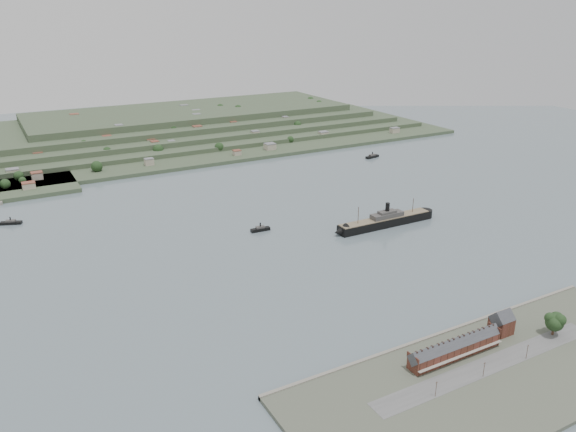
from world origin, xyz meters
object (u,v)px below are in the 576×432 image
terrace_row (455,348)px  fig_tree (556,321)px  tugboat (260,229)px  gabled_building (502,323)px  steamship (382,221)px

terrace_row → fig_tree: (60.95, -11.22, 3.31)m
tugboat → fig_tree: size_ratio=1.19×
terrace_row → gabled_building: gabled_building is taller
terrace_row → tugboat: size_ratio=3.50×
gabled_building → fig_tree: bearing=-33.0°
steamship → tugboat: steamship is taller
steamship → tugboat: bearing=156.9°
steamship → terrace_row: bearing=-116.6°
gabled_building → tugboat: gabled_building is taller
gabled_building → fig_tree: (23.45, -15.24, 1.96)m
steamship → tugboat: size_ratio=6.10×
tugboat → fig_tree: bearing=-71.8°
terrace_row → steamship: 182.46m
terrace_row → gabled_building: 37.74m
steamship → fig_tree: (-20.64, -174.40, 5.86)m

